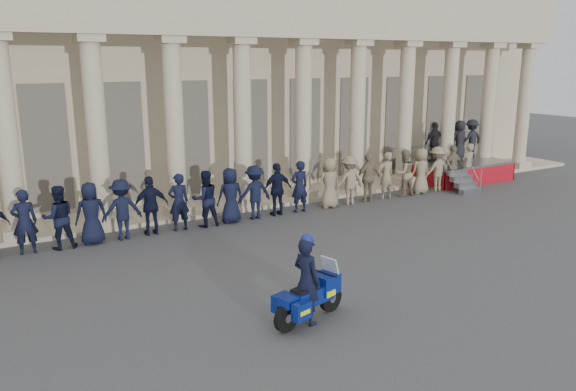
{
  "coord_description": "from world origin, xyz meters",
  "views": [
    {
      "loc": [
        -7.57,
        -10.68,
        5.51
      ],
      "look_at": [
        0.51,
        3.31,
        1.6
      ],
      "focal_mm": 35.0,
      "sensor_mm": 36.0,
      "label": 1
    }
  ],
  "objects": [
    {
      "name": "ground",
      "position": [
        0.0,
        0.0,
        0.0
      ],
      "size": [
        90.0,
        90.0,
        0.0
      ],
      "primitive_type": "plane",
      "color": "#3D3D40",
      "rests_on": "ground"
    },
    {
      "name": "motorcycle",
      "position": [
        -1.55,
        -1.21,
        0.56
      ],
      "size": [
        1.98,
        1.04,
        1.3
      ],
      "rotation": [
        0.0,
        0.0,
        0.26
      ],
      "color": "black",
      "rests_on": "ground"
    },
    {
      "name": "rider",
      "position": [
        -1.66,
        -1.24,
        0.99
      ],
      "size": [
        0.62,
        0.79,
        2.0
      ],
      "rotation": [
        0.0,
        0.0,
        1.83
      ],
      "color": "black",
      "rests_on": "ground"
    },
    {
      "name": "officer_rank",
      "position": [
        0.2,
        6.59,
        0.96
      ],
      "size": [
        23.37,
        0.73,
        1.93
      ],
      "color": "black",
      "rests_on": "ground"
    },
    {
      "name": "building",
      "position": [
        -0.0,
        14.74,
        4.52
      ],
      "size": [
        40.0,
        12.5,
        9.0
      ],
      "color": "tan",
      "rests_on": "ground"
    },
    {
      "name": "reviewing_stand",
      "position": [
        12.34,
        7.98,
        1.48
      ],
      "size": [
        4.48,
        4.24,
        2.75
      ],
      "color": "gray",
      "rests_on": "ground"
    }
  ]
}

